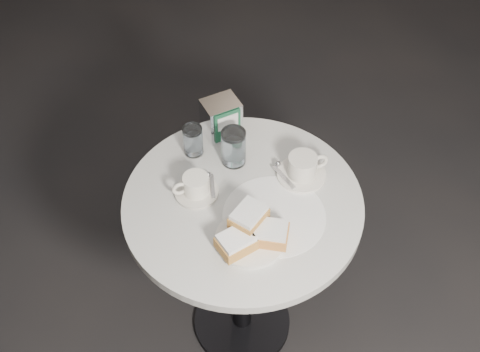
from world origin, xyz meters
name	(u,v)px	position (x,y,z in m)	size (l,w,h in m)	color
ground	(242,323)	(0.00, 0.00, 0.00)	(7.00, 7.00, 0.00)	black
cafe_table	(243,240)	(0.00, 0.00, 0.55)	(0.70, 0.70, 0.74)	black
sugar_spill	(274,215)	(0.06, -0.09, 0.75)	(0.29, 0.29, 0.00)	white
beignet_plate	(251,233)	(-0.04, -0.14, 0.78)	(0.22, 0.22, 0.09)	silver
coffee_cup_left	(196,186)	(-0.11, 0.08, 0.77)	(0.14, 0.14, 0.07)	beige
coffee_cup_right	(303,168)	(0.20, 0.02, 0.78)	(0.16, 0.16, 0.08)	silver
water_glass_left	(193,141)	(-0.06, 0.24, 0.79)	(0.06, 0.06, 0.10)	silver
water_glass_right	(234,147)	(0.04, 0.15, 0.80)	(0.09, 0.09, 0.12)	white
napkin_dispenser	(221,118)	(0.05, 0.28, 0.81)	(0.11, 0.10, 0.13)	silver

